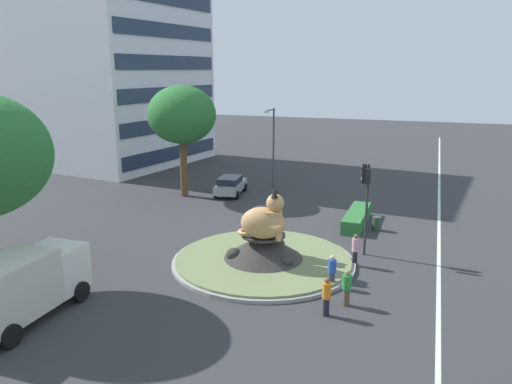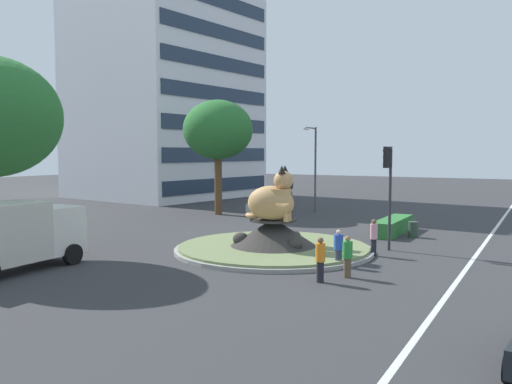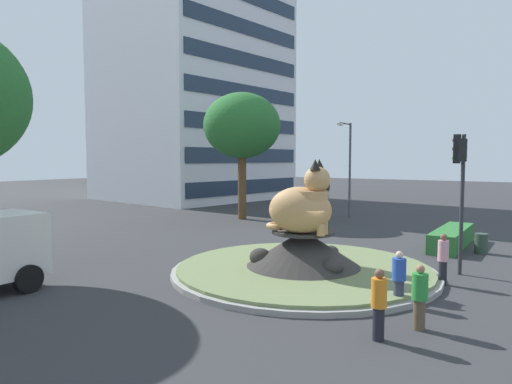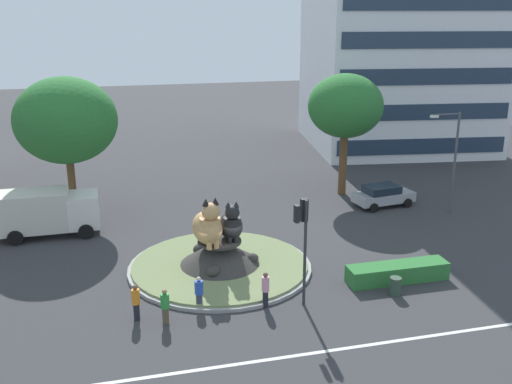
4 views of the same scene
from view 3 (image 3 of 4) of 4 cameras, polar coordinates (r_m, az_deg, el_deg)
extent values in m
plane|color=#333335|center=(17.24, 5.92, -10.12)|extent=(160.00, 160.00, 0.00)
cylinder|color=gray|center=(17.21, 5.92, -9.83)|extent=(9.71, 9.71, 0.18)
cylinder|color=#707F51|center=(17.18, 5.93, -9.36)|extent=(9.33, 9.33, 0.11)
cone|color=#33302D|center=(17.03, 5.95, -7.01)|extent=(4.20, 4.20, 1.33)
cylinder|color=#33302D|center=(16.92, 5.96, -5.00)|extent=(2.31, 2.31, 0.12)
ellipsoid|color=#33302D|center=(18.46, 9.34, -7.44)|extent=(0.65, 0.64, 0.52)
ellipsoid|color=#33302D|center=(17.07, 0.53, -8.12)|extent=(0.80, 0.80, 0.64)
ellipsoid|color=#33302D|center=(15.92, 9.61, -9.20)|extent=(0.73, 0.74, 0.58)
ellipsoid|color=tan|center=(16.13, 5.52, -2.27)|extent=(1.80, 2.48, 1.65)
cylinder|color=tan|center=(15.97, 7.08, -1.67)|extent=(1.24, 1.24, 1.03)
sphere|color=tan|center=(15.86, 7.68, 1.55)|extent=(0.91, 0.91, 0.91)
torus|color=tan|center=(16.87, 2.90, -4.24)|extent=(1.01, 1.01, 0.21)
cone|color=black|center=(16.08, 7.94, 3.46)|extent=(0.43, 0.43, 0.37)
cone|color=black|center=(15.60, 7.44, 3.45)|extent=(0.43, 0.43, 0.37)
cylinder|color=tan|center=(16.15, 8.51, -4.51)|extent=(0.29, 0.29, 0.41)
cylinder|color=tan|center=(15.79, 8.15, -4.70)|extent=(0.29, 0.29, 0.41)
ellipsoid|color=black|center=(17.48, 6.49, -2.23)|extent=(1.33, 1.97, 1.38)
cylinder|color=black|center=(17.28, 7.58, -1.80)|extent=(0.95, 0.95, 0.86)
sphere|color=black|center=(17.15, 8.01, 0.69)|extent=(0.76, 0.76, 0.76)
torus|color=black|center=(18.21, 4.87, -3.71)|extent=(0.87, 0.87, 0.17)
cone|color=black|center=(17.31, 8.36, 2.17)|extent=(0.33, 0.33, 0.31)
cone|color=black|center=(16.94, 7.68, 2.14)|extent=(0.33, 0.33, 0.31)
cylinder|color=black|center=(17.35, 8.71, -4.02)|extent=(0.24, 0.24, 0.35)
cylinder|color=black|center=(17.07, 8.21, -4.15)|extent=(0.24, 0.24, 0.35)
cylinder|color=#2D2D33|center=(18.16, 24.41, -1.51)|extent=(0.14, 0.14, 5.13)
cube|color=black|center=(18.10, 23.91, 4.96)|extent=(0.34, 0.27, 1.05)
sphere|color=#360606|center=(18.12, 23.68, 5.96)|extent=(0.18, 0.18, 0.18)
sphere|color=#392706|center=(18.11, 23.66, 4.97)|extent=(0.18, 0.18, 0.18)
sphere|color=green|center=(18.10, 23.63, 3.97)|extent=(0.18, 0.18, 0.18)
cube|color=black|center=(17.63, 24.50, 4.80)|extent=(0.22, 0.30, 0.80)
cube|color=silver|center=(50.52, -7.98, 13.19)|extent=(18.28, 17.55, 24.42)
cube|color=#233347|center=(44.38, -1.22, 0.65)|extent=(15.25, 2.16, 1.39)
cube|color=#233347|center=(44.30, -1.23, 4.59)|extent=(15.25, 2.16, 1.39)
cube|color=#233347|center=(44.42, -1.23, 8.53)|extent=(15.25, 2.16, 1.39)
cube|color=#233347|center=(44.76, -1.24, 12.43)|extent=(15.25, 2.16, 1.39)
cube|color=#233347|center=(45.30, -1.25, 16.25)|extent=(15.25, 2.16, 1.39)
cube|color=#233347|center=(46.04, -1.25, 19.97)|extent=(15.25, 2.16, 1.39)
cube|color=#2D7033|center=(23.94, 23.33, -5.30)|extent=(5.25, 1.20, 0.90)
cylinder|color=brown|center=(32.05, -1.76, 0.53)|extent=(0.58, 0.58, 4.43)
ellipsoid|color=#286B2D|center=(32.07, -1.78, 8.34)|extent=(5.38, 5.38, 4.58)
cylinder|color=#4C4C51|center=(34.01, 11.69, 2.70)|extent=(0.16, 0.16, 6.86)
cylinder|color=#4C4C51|center=(33.27, 11.17, 8.42)|extent=(1.79, 0.13, 0.10)
cube|color=silver|center=(32.45, 10.54, 8.36)|extent=(0.50, 0.24, 0.16)
cylinder|color=black|center=(16.81, 22.37, -9.36)|extent=(0.26, 0.26, 0.81)
cylinder|color=pink|center=(16.65, 22.44, -6.84)|extent=(0.35, 0.35, 0.70)
sphere|color=brown|center=(16.57, 22.48, -5.25)|extent=(0.23, 0.23, 0.23)
cylinder|color=brown|center=(12.38, 19.79, -14.28)|extent=(0.29, 0.29, 0.76)
cylinder|color=#288C38|center=(12.18, 19.87, -11.10)|extent=(0.39, 0.39, 0.66)
sphere|color=#936B4C|center=(12.07, 19.92, -9.09)|extent=(0.22, 0.22, 0.22)
cylinder|color=black|center=(11.43, 15.11, -15.67)|extent=(0.27, 0.27, 0.79)
cylinder|color=orange|center=(11.20, 15.18, -12.11)|extent=(0.36, 0.36, 0.69)
sphere|color=brown|center=(11.08, 15.23, -9.84)|extent=(0.23, 0.23, 0.23)
cylinder|color=#33384C|center=(14.14, 17.45, -11.94)|extent=(0.30, 0.30, 0.74)
cylinder|color=#284CB2|center=(13.97, 17.51, -9.23)|extent=(0.40, 0.40, 0.64)
sphere|color=beige|center=(13.88, 17.55, -7.51)|extent=(0.21, 0.21, 0.21)
cube|color=#99999E|center=(31.91, 4.99, -2.33)|extent=(4.38, 2.37, 0.65)
cube|color=#19232D|center=(31.66, 4.86, -1.31)|extent=(2.53, 1.90, 0.52)
cylinder|color=black|center=(33.55, 4.36, -2.57)|extent=(0.66, 0.31, 0.64)
cylinder|color=black|center=(32.94, 7.31, -2.72)|extent=(0.66, 0.31, 0.64)
cylinder|color=black|center=(31.02, 2.52, -3.11)|extent=(0.66, 0.31, 0.64)
cylinder|color=black|center=(30.36, 5.68, -3.29)|extent=(0.66, 0.31, 0.64)
cube|color=silver|center=(17.10, -28.87, -5.71)|extent=(1.84, 2.26, 2.03)
cylinder|color=black|center=(16.37, -26.66, -9.69)|extent=(0.90, 0.31, 0.90)
cylinder|color=#2D4233|center=(22.93, 26.41, -5.80)|extent=(0.56, 0.56, 0.90)
camera|label=1|loc=(10.17, -150.19, 31.11)|focal=34.47mm
camera|label=2|loc=(8.73, -174.31, 0.04)|focal=36.69mm
camera|label=4|loc=(24.32, 99.72, 21.05)|focal=41.12mm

